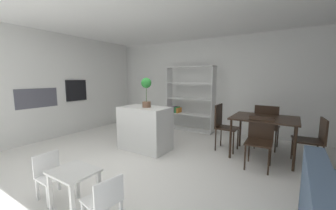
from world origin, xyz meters
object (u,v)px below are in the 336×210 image
Objects in this scene: dining_chair_far at (267,123)px; child_chair_right at (104,200)px; dining_chair_island_side at (223,123)px; dining_table at (264,121)px; child_chair_left at (51,173)px; kitchen_island at (145,128)px; potted_plant_on_island at (146,89)px; child_table at (74,179)px; open_bookshelf at (189,100)px; dining_chair_window_side at (314,137)px; built_in_oven at (76,90)px; dining_chair_near at (260,137)px.

child_chair_right is at bearing 74.74° from dining_chair_far.
dining_table is at bearing -89.12° from dining_chair_island_side.
child_chair_left is at bearing 60.45° from dining_chair_far.
child_chair_right is 2.95m from dining_chair_island_side.
kitchen_island is 1.71× the size of potted_plant_on_island.
child_chair_right is (0.51, -0.01, -0.07)m from child_table.
kitchen_island is 1.85× the size of child_chair_left.
dining_chair_island_side is at bearing -38.74° from open_bookshelf.
child_chair_right is 0.66× the size of dining_chair_window_side.
built_in_oven is at bearing 52.12° from child_chair_left.
dining_chair_window_side is (0.79, 0.01, -0.20)m from dining_table.
kitchen_island reaches higher than child_chair_left.
dining_chair_far is (-0.00, 0.48, -0.14)m from dining_table.
child_chair_left is at bearing -81.59° from child_chair_right.
child_chair_right is at bearing 175.38° from dining_chair_island_side.
dining_chair_near is at bearing 165.02° from child_chair_right.
potted_plant_on_island is at bearing -157.40° from dining_table.
child_chair_right is 3.49m from dining_chair_window_side.
child_table is at bearing -74.87° from potted_plant_on_island.
child_table is at bearing -82.15° from open_bookshelf.
child_chair_left is at bearing -126.00° from dining_table.
dining_chair_island_side reaches higher than child_chair_right.
dining_chair_far is at bearing 64.80° from child_table.
child_chair_right is 3.14m from dining_table.
built_in_oven reaches higher than dining_chair_near.
dining_table is (4.66, 0.83, -0.49)m from built_in_oven.
dining_chair_island_side is (0.80, 2.92, 0.19)m from child_table.
child_chair_right is at bearing -75.12° from open_bookshelf.
kitchen_island is 2.59m from dining_chair_far.
child_chair_right reaches higher than child_table.
child_chair_left is (-1.03, 0.01, -0.00)m from child_chair_right.
dining_chair_island_side is 0.92m from dining_chair_far.
child_table is at bearing -118.77° from dining_table.
potted_plant_on_island is 1.77m from dining_chair_island_side.
dining_chair_window_side is (3.00, 0.90, 0.05)m from kitchen_island.
built_in_oven is 4.72m from dining_chair_near.
open_bookshelf is 1.93× the size of dining_chair_far.
kitchen_island reaches higher than child_chair_right.
open_bookshelf is 3.28× the size of child_chair_right.
child_chair_left is at bearing -132.58° from dining_chair_near.
potted_plant_on_island is 0.53× the size of dining_table.
dining_chair_far is at bearing 171.32° from child_chair_right.
built_in_oven is 5.56m from dining_chair_window_side.
open_bookshelf is 2.26m from dining_chair_far.
built_in_oven is at bearing 145.77° from child_table.
child_chair_left is at bearing -39.28° from built_in_oven.
dining_chair_window_side is (0.79, 0.49, 0.00)m from dining_chair_near.
dining_chair_far is at bearing 88.56° from dining_chair_near.
dining_chair_far is 0.96m from dining_chair_near.
dining_table is at bearing 92.90° from dining_chair_far.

